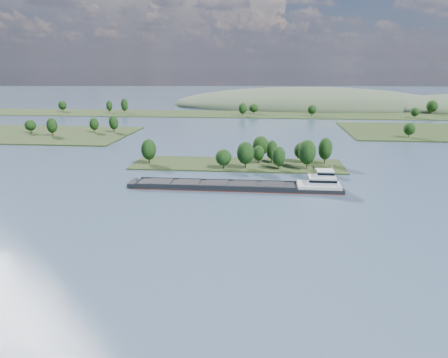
# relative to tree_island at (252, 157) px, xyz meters

# --- Properties ---
(ground) EXTENTS (1800.00, 1800.00, 0.00)m
(ground) POSITION_rel_tree_island_xyz_m (-6.84, -59.15, -4.16)
(ground) COLOR #3E4F6B
(ground) RESTS_ON ground
(tree_island) EXTENTS (100.00, 31.22, 14.66)m
(tree_island) POSITION_rel_tree_island_xyz_m (0.00, 0.00, 0.00)
(tree_island) COLOR #213015
(tree_island) RESTS_ON ground
(back_shoreline) EXTENTS (900.00, 60.00, 15.70)m
(back_shoreline) POSITION_rel_tree_island_xyz_m (2.79, 220.70, -3.42)
(back_shoreline) COLOR #213015
(back_shoreline) RESTS_ON ground
(hill_west) EXTENTS (320.00, 160.00, 44.00)m
(hill_west) POSITION_rel_tree_island_xyz_m (53.16, 320.85, -4.16)
(hill_west) COLOR #3B4B33
(hill_west) RESTS_ON ground
(cargo_barge) EXTENTS (82.66, 10.35, 11.17)m
(cargo_barge) POSITION_rel_tree_island_xyz_m (0.90, -40.33, -2.75)
(cargo_barge) COLOR black
(cargo_barge) RESTS_ON ground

